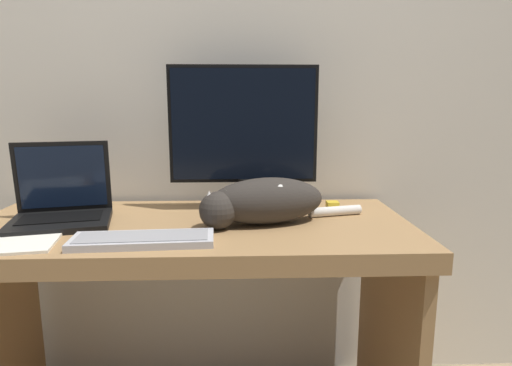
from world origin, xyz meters
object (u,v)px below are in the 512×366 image
Objects in this scene: external_keyboard at (143,240)px; cat at (263,201)px; monitor at (243,135)px; laptop at (61,207)px.

cat reaches higher than external_keyboard.
monitor is at bearing 48.98° from external_keyboard.
external_keyboard is (-0.28, -0.36, -0.26)m from monitor.
monitor reaches higher than laptop.
laptop is (-0.58, -0.14, -0.22)m from monitor.
cat is (0.33, 0.18, 0.06)m from external_keyboard.
monitor is 0.64m from laptop.
laptop reaches higher than external_keyboard.
monitor is 1.32× the size of external_keyboard.
monitor is at bearing 0.96° from laptop.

